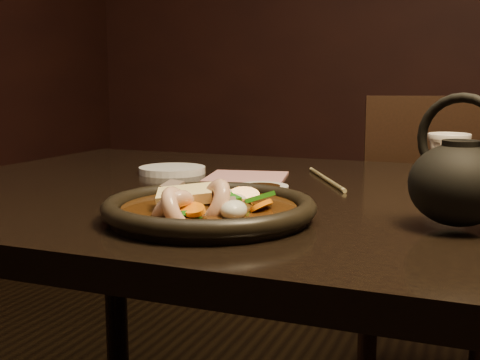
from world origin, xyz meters
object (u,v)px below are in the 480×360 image
at_px(chair, 436,249).
at_px(plate, 209,209).
at_px(teapot, 459,180).
at_px(tea_cup, 449,151).
at_px(table, 357,242).

distance_m(chair, plate, 1.00).
height_order(plate, teapot, teapot).
bearing_deg(tea_cup, plate, -115.09).
relative_size(plate, tea_cup, 3.31).
xyz_separation_m(chair, tea_cup, (0.03, -0.36, 0.30)).
bearing_deg(tea_cup, table, -109.90).
distance_m(table, plate, 0.30).
relative_size(tea_cup, teapot, 0.52).
distance_m(plate, tea_cup, 0.64).
bearing_deg(teapot, plate, -146.50).
xyz_separation_m(table, chair, (0.09, 0.69, -0.18)).
height_order(table, tea_cup, tea_cup).
height_order(table, teapot, teapot).
bearing_deg(chair, plate, 63.50).
height_order(table, chair, chair).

